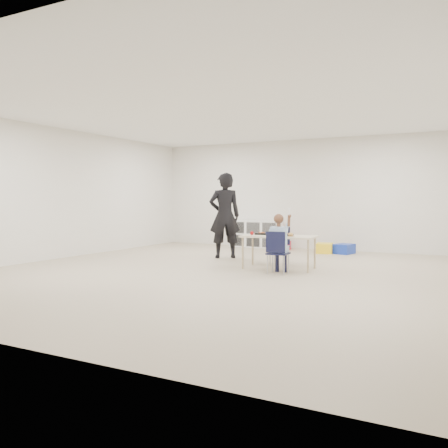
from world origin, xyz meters
The scene contains 16 objects.
room centered at (0.00, 0.00, 1.40)m, with size 9.00×9.02×2.80m.
table centered at (0.75, 0.88, 0.31)m, with size 1.38×0.77×0.61m.
chair_near centered at (0.95, 0.34, 0.37)m, with size 0.35×0.33×0.73m, color black, non-canonical shape.
chair_far centered at (0.56, 1.42, 0.37)m, with size 0.35×0.33×0.73m, color black, non-canonical shape.
child centered at (0.95, 0.34, 0.58)m, with size 0.49×0.49×1.15m, color #BCDDFF, non-canonical shape.
lunch_tray_near centered at (0.89, 0.92, 0.62)m, with size 0.22×0.16×0.03m, color black.
lunch_tray_far centered at (0.37, 0.96, 0.62)m, with size 0.22×0.16×0.03m, color black.
milk_carton centered at (0.79, 0.77, 0.66)m, with size 0.07×0.07×0.10m, color white.
bread_roll centered at (1.00, 0.81, 0.64)m, with size 0.09×0.09×0.07m, color tan.
apple_near centered at (0.60, 0.90, 0.65)m, with size 0.07×0.07×0.07m, color maroon.
apple_far centered at (0.25, 0.79, 0.65)m, with size 0.07×0.07×0.07m, color maroon.
cubby_shelf centered at (-1.20, 4.28, 0.35)m, with size 1.40×0.40×0.70m, color white.
adult centered at (-0.87, 1.84, 0.92)m, with size 0.67×0.44×1.84m, color black.
bin_red centered at (-0.35, 3.98, 0.11)m, with size 0.34×0.44×0.22m, color red.
bin_yellow centered at (0.80, 3.76, 0.12)m, with size 0.37×0.48×0.23m, color yellow.
bin_blue centered at (1.25, 3.84, 0.11)m, with size 0.36×0.47×0.23m, color #1632A8.
Camera 1 is at (3.87, -7.23, 1.27)m, focal length 38.00 mm.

